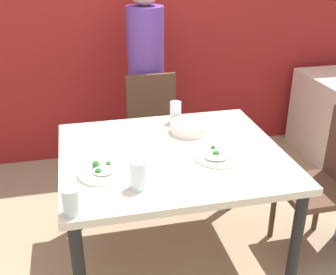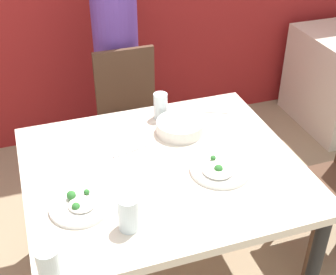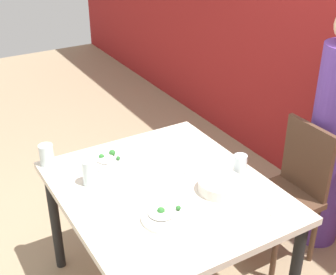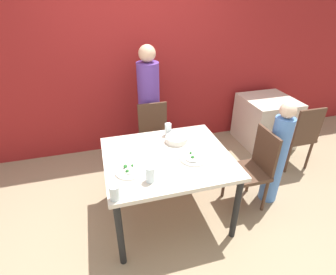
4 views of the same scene
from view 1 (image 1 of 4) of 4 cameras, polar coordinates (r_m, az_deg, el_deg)
name	(u,v)px [view 1 (image 1 of 4)]	position (r m, az deg, el deg)	size (l,w,h in m)	color
ground_plane	(171,261)	(2.76, 0.46, -16.33)	(10.00, 10.00, 0.00)	#998466
wall_back	(127,4)	(3.67, -5.55, 17.57)	(10.00, 0.06, 2.70)	maroon
dining_table	(172,166)	(2.37, 0.51, -3.83)	(1.22, 1.05, 0.77)	beige
chair_adult_spot	(155,132)	(3.22, -1.84, 0.77)	(0.40, 0.40, 0.92)	#4C3323
chair_child_spot	(326,181)	(2.75, 20.59, -5.51)	(0.40, 0.40, 0.92)	#4C3323
person_adult	(146,87)	(3.41, -2.94, 6.85)	(0.29, 0.29, 1.60)	#5B3893
bowl_curry	(190,127)	(2.56, 2.94, 1.43)	(0.23, 0.23, 0.06)	silver
plate_rice_adult	(102,172)	(2.13, -8.90, -4.59)	(0.25, 0.25, 0.06)	white
plate_rice_child	(218,155)	(2.27, 6.73, -2.43)	(0.27, 0.27, 0.06)	white
glass_water_tall	(71,201)	(1.84, -12.94, -8.39)	(0.08, 0.08, 0.13)	silver
glass_water_short	(176,112)	(2.68, 1.03, 3.43)	(0.07, 0.07, 0.14)	silver
glass_water_center	(138,175)	(1.97, -4.02, -5.06)	(0.08, 0.08, 0.14)	silver
napkin_folded	(121,153)	(2.32, -6.36, -2.12)	(0.14, 0.14, 0.01)	white
fork_steel	(147,141)	(2.44, -2.80, -0.54)	(0.18, 0.07, 0.01)	silver
spoon_steel	(219,120)	(2.75, 6.93, 2.33)	(0.17, 0.10, 0.01)	silver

